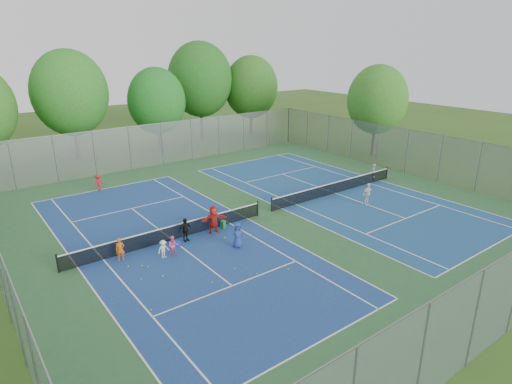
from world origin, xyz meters
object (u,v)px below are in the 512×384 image
net_left (172,233)px  ball_hopper (223,225)px  instructor (373,173)px  net_right (335,188)px  ball_crate (177,243)px

net_left → ball_hopper: (3.36, -0.37, -0.20)m
instructor → net_right: bearing=-38.7°
ball_crate → ball_hopper: bearing=7.9°
net_left → net_right: size_ratio=1.00×
ball_crate → ball_hopper: size_ratio=0.67×
net_right → net_left: bearing=180.0°
net_right → ball_crate: bearing=-176.5°
net_left → instructor: 18.71m
net_left → net_right: (14.00, 0.00, 0.00)m
ball_crate → instructor: bearing=3.1°
net_right → instructor: 4.72m
net_left → ball_hopper: size_ratio=25.19×
ball_hopper → instructor: size_ratio=0.32×
net_right → ball_hopper: bearing=-178.0°
net_right → ball_crate: 14.13m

